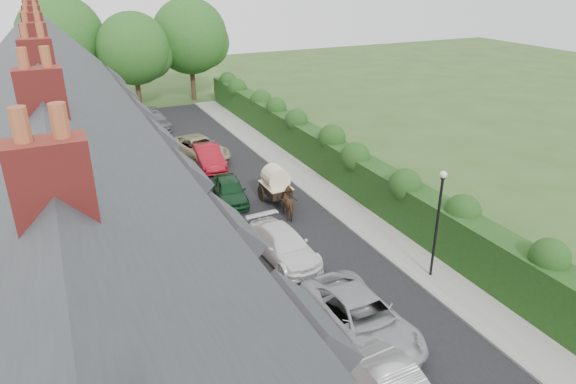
% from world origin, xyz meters
% --- Properties ---
extents(ground, '(140.00, 140.00, 0.00)m').
position_xyz_m(ground, '(0.00, 0.00, 0.00)').
color(ground, '#2D4C1E').
rests_on(ground, ground).
extents(road, '(6.00, 58.00, 0.02)m').
position_xyz_m(road, '(-0.50, 11.00, 0.01)').
color(road, black).
rests_on(road, ground).
extents(pavement_hedge_side, '(2.20, 58.00, 0.12)m').
position_xyz_m(pavement_hedge_side, '(3.60, 11.00, 0.06)').
color(pavement_hedge_side, gray).
rests_on(pavement_hedge_side, ground).
extents(pavement_house_side, '(1.70, 58.00, 0.12)m').
position_xyz_m(pavement_house_side, '(-4.35, 11.00, 0.06)').
color(pavement_house_side, gray).
rests_on(pavement_house_side, ground).
extents(kerb_hedge_side, '(0.18, 58.00, 0.13)m').
position_xyz_m(kerb_hedge_side, '(2.55, 11.00, 0.07)').
color(kerb_hedge_side, gray).
rests_on(kerb_hedge_side, ground).
extents(kerb_house_side, '(0.18, 58.00, 0.13)m').
position_xyz_m(kerb_house_side, '(-3.55, 11.00, 0.07)').
color(kerb_house_side, gray).
rests_on(kerb_house_side, ground).
extents(hedge, '(2.10, 58.00, 2.85)m').
position_xyz_m(hedge, '(5.40, 11.00, 1.60)').
color(hedge, black).
rests_on(hedge, ground).
extents(terrace_row, '(9.05, 40.50, 11.50)m').
position_xyz_m(terrace_row, '(-10.87, 9.98, 4.47)').
color(terrace_row, maroon).
rests_on(terrace_row, ground).
extents(garden_wall_row, '(0.35, 40.35, 1.10)m').
position_xyz_m(garden_wall_row, '(-5.35, 10.00, 0.46)').
color(garden_wall_row, maroon).
rests_on(garden_wall_row, ground).
extents(lamppost, '(0.32, 0.32, 5.16)m').
position_xyz_m(lamppost, '(3.40, 4.00, 3.30)').
color(lamppost, black).
rests_on(lamppost, ground).
extents(tree_far_left, '(7.14, 6.80, 9.29)m').
position_xyz_m(tree_far_left, '(-2.65, 40.08, 5.71)').
color(tree_far_left, '#332316').
rests_on(tree_far_left, ground).
extents(tree_far_right, '(7.98, 7.60, 10.31)m').
position_xyz_m(tree_far_right, '(3.39, 42.08, 6.31)').
color(tree_far_right, '#332316').
rests_on(tree_far_right, ground).
extents(tree_far_back, '(8.40, 8.00, 10.82)m').
position_xyz_m(tree_far_back, '(-8.59, 43.08, 6.62)').
color(tree_far_back, '#332316').
rests_on(tree_far_back, ground).
extents(car_silver_b, '(2.84, 5.87, 1.61)m').
position_xyz_m(car_silver_b, '(-1.66, 1.96, 0.80)').
color(car_silver_b, '#9FA2A6').
rests_on(car_silver_b, ground).
extents(car_white, '(2.33, 5.13, 1.46)m').
position_xyz_m(car_white, '(-1.95, 8.31, 0.73)').
color(car_white, white).
rests_on(car_white, ground).
extents(car_green, '(2.35, 4.47, 1.45)m').
position_xyz_m(car_green, '(-2.12, 15.64, 0.72)').
color(car_green, '#10371B').
rests_on(car_green, ground).
extents(car_red, '(1.92, 4.81, 1.55)m').
position_xyz_m(car_red, '(-1.60, 21.80, 0.78)').
color(car_red, maroon).
rests_on(car_red, ground).
extents(car_beige, '(3.83, 6.12, 1.58)m').
position_xyz_m(car_beige, '(-1.60, 23.80, 0.79)').
color(car_beige, tan).
rests_on(car_beige, ground).
extents(car_grey, '(2.30, 4.97, 1.40)m').
position_xyz_m(car_grey, '(-2.99, 33.00, 0.70)').
color(car_grey, slate).
rests_on(car_grey, ground).
extents(horse, '(1.08, 1.96, 1.57)m').
position_xyz_m(horse, '(0.28, 12.30, 0.79)').
color(horse, '#4A2F1B').
rests_on(horse, ground).
extents(horse_cart, '(1.46, 3.23, 2.33)m').
position_xyz_m(horse_cart, '(0.28, 14.31, 1.33)').
color(horse_cart, black).
rests_on(horse_cart, ground).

